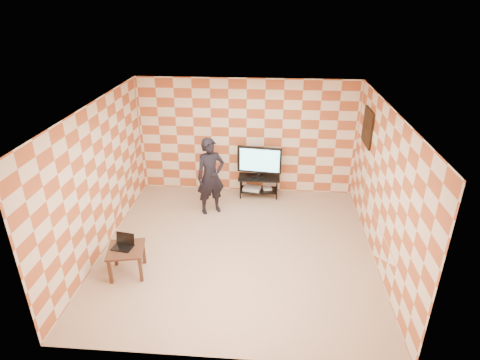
# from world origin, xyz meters

# --- Properties ---
(floor) EXTENTS (5.00, 5.00, 0.00)m
(floor) POSITION_xyz_m (0.00, 0.00, 0.00)
(floor) COLOR tan
(floor) RESTS_ON ground
(wall_back) EXTENTS (5.00, 0.02, 2.70)m
(wall_back) POSITION_xyz_m (0.00, 2.50, 1.35)
(wall_back) COLOR beige
(wall_back) RESTS_ON ground
(wall_front) EXTENTS (5.00, 0.02, 2.70)m
(wall_front) POSITION_xyz_m (0.00, -2.50, 1.35)
(wall_front) COLOR beige
(wall_front) RESTS_ON ground
(wall_left) EXTENTS (0.02, 5.00, 2.70)m
(wall_left) POSITION_xyz_m (-2.50, 0.00, 1.35)
(wall_left) COLOR beige
(wall_left) RESTS_ON ground
(wall_right) EXTENTS (0.02, 5.00, 2.70)m
(wall_right) POSITION_xyz_m (2.50, 0.00, 1.35)
(wall_right) COLOR beige
(wall_right) RESTS_ON ground
(ceiling) EXTENTS (5.00, 5.00, 0.02)m
(ceiling) POSITION_xyz_m (0.00, 0.00, 2.70)
(ceiling) COLOR white
(ceiling) RESTS_ON wall_back
(wall_art) EXTENTS (0.04, 0.72, 0.72)m
(wall_art) POSITION_xyz_m (2.47, 1.55, 1.95)
(wall_art) COLOR black
(wall_art) RESTS_ON wall_right
(tv_stand) EXTENTS (0.95, 0.43, 0.50)m
(tv_stand) POSITION_xyz_m (0.32, 2.17, 0.36)
(tv_stand) COLOR black
(tv_stand) RESTS_ON floor
(tv) EXTENTS (1.01, 0.22, 0.74)m
(tv) POSITION_xyz_m (0.32, 2.16, 0.91)
(tv) COLOR black
(tv) RESTS_ON tv_stand
(dvd_player) EXTENTS (0.44, 0.35, 0.07)m
(dvd_player) POSITION_xyz_m (0.16, 2.15, 0.21)
(dvd_player) COLOR #B9B9BB
(dvd_player) RESTS_ON tv_stand
(game_console) EXTENTS (0.23, 0.19, 0.05)m
(game_console) POSITION_xyz_m (0.52, 2.19, 0.20)
(game_console) COLOR silver
(game_console) RESTS_ON tv_stand
(side_table) EXTENTS (0.69, 0.69, 0.50)m
(side_table) POSITION_xyz_m (-1.81, -0.86, 0.41)
(side_table) COLOR #3D2219
(side_table) RESTS_ON floor
(laptop) EXTENTS (0.37, 0.32, 0.22)m
(laptop) POSITION_xyz_m (-1.86, -0.80, 0.55)
(laptop) COLOR black
(laptop) RESTS_ON side_table
(person) EXTENTS (0.73, 0.64, 1.69)m
(person) POSITION_xyz_m (-0.69, 1.37, 0.84)
(person) COLOR black
(person) RESTS_ON floor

